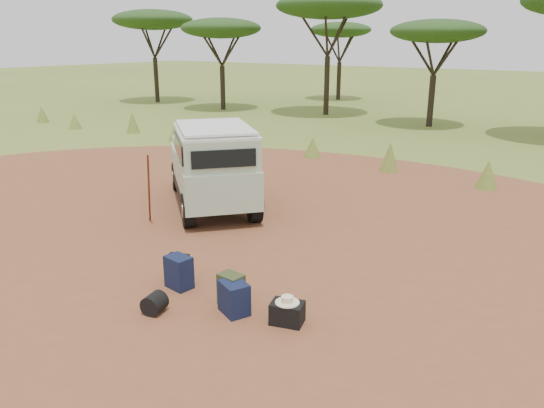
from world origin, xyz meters
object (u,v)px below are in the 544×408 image
Objects in this scene: backpack_navy at (179,272)px; duffel_navy at (234,298)px; backpack_black at (178,269)px; backpack_olive at (231,290)px; safari_vehicle at (212,166)px; hard_case at (287,313)px; walking_staff at (149,189)px.

backpack_navy is 1.28m from duffel_navy.
backpack_olive is at bearing -22.68° from backpack_black.
backpack_black is at bearing 148.13° from backpack_navy.
backpack_navy is (2.51, -3.73, -0.72)m from safari_vehicle.
backpack_navy is 2.08m from hard_case.
safari_vehicle is 9.20× the size of hard_case.
duffel_navy is (1.27, -0.14, -0.03)m from backpack_navy.
walking_staff is 4.24m from backpack_olive.
walking_staff is 3.11× the size of backpack_navy.
hard_case is (4.78, -1.81, -0.65)m from walking_staff.
walking_staff is 3.71× the size of hard_case.
duffel_navy reaches higher than hard_case.
safari_vehicle reaches higher than backpack_navy.
backpack_black is 0.22m from backpack_navy.
backpack_navy reaches higher than backpack_olive.
walking_staff reaches higher than duffel_navy.
duffel_navy is (1.44, -0.28, 0.01)m from backpack_black.
walking_staff is 3.44× the size of duffel_navy.
backpack_olive reaches higher than backpack_black.
safari_vehicle reaches higher than backpack_black.
backpack_olive is at bearing -4.97° from safari_vehicle.
safari_vehicle is 5.46m from duffel_navy.
safari_vehicle is at bearing 131.36° from backpack_navy.
backpack_navy is at bearing -56.58° from backpack_black.
backpack_olive is at bearing -79.62° from walking_staff.
walking_staff is 4.49m from duffel_navy.
hard_case is at bearing 37.93° from duffel_navy.
walking_staff is 3.57× the size of backpack_black.
safari_vehicle is at bearing 30.69° from walking_staff.
safari_vehicle is 8.84× the size of backpack_black.
duffel_navy is at bearing -80.46° from walking_staff.
safari_vehicle is at bearing 105.79° from backpack_black.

